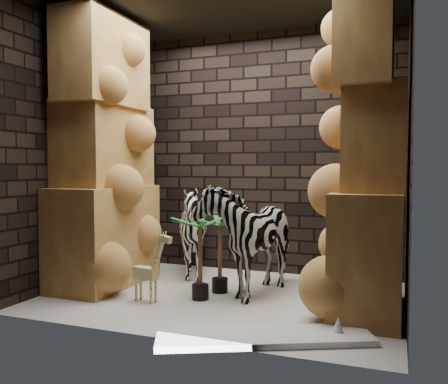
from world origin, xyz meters
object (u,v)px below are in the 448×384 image
at_px(surfboard, 264,337).
at_px(giraffe_toy, 146,265).
at_px(palm_front, 220,254).
at_px(palm_back, 200,258).
at_px(zebra_left, 193,237).
at_px(zebra_right, 249,227).

bearing_deg(surfboard, giraffe_toy, 131.94).
distance_m(palm_front, palm_back, 0.33).
bearing_deg(zebra_left, giraffe_toy, -72.90).
relative_size(zebra_right, zebra_left, 1.24).
xyz_separation_m(zebra_left, surfboard, (1.32, -1.61, -0.47)).
distance_m(zebra_right, palm_back, 0.64).
xyz_separation_m(palm_front, surfboard, (0.81, -1.16, -0.38)).
distance_m(zebra_right, palm_front, 0.42).
height_order(zebra_left, palm_front, zebra_left).
relative_size(zebra_left, surfboard, 0.67).
xyz_separation_m(giraffe_toy, palm_back, (0.47, 0.26, 0.05)).
height_order(giraffe_toy, surfboard, giraffe_toy).
height_order(zebra_left, surfboard, zebra_left).
distance_m(zebra_left, palm_front, 0.68).
xyz_separation_m(zebra_right, palm_front, (-0.28, -0.14, -0.28)).
bearing_deg(giraffe_toy, palm_back, 39.47).
height_order(zebra_left, palm_back, zebra_left).
distance_m(zebra_right, giraffe_toy, 1.15).
relative_size(palm_front, palm_back, 0.97).
bearing_deg(zebra_left, surfboard, -31.12).
distance_m(zebra_left, surfboard, 2.14).
relative_size(zebra_right, palm_front, 1.69).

